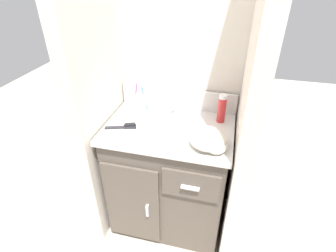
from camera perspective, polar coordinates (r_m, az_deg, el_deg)
ground_plane at (r=2.07m, az=0.18°, el=-18.95°), size 6.00×6.00×0.00m
wall_back at (r=1.67m, az=2.83°, el=14.37°), size 0.93×0.08×2.20m
wall_left at (r=1.54m, az=-15.58°, el=11.65°), size 0.08×0.59×2.20m
wall_right at (r=1.36m, az=18.07°, el=8.47°), size 0.08×0.59×2.20m
vanity at (r=1.76m, az=0.13°, el=-10.65°), size 0.75×0.52×0.79m
backsplash at (r=1.71m, az=2.21°, el=6.05°), size 0.75×0.02×0.13m
sink_faucet at (r=1.63m, az=1.47°, el=4.01°), size 0.09×0.09×0.14m
toothbrush_cup at (r=1.70m, az=-6.04°, el=5.45°), size 0.10×0.08×0.19m
shaving_cream_can at (r=1.57m, az=11.63°, el=3.74°), size 0.05×0.05×0.18m
hairbrush at (r=1.53m, az=-9.30°, el=-0.08°), size 0.18×0.08×0.03m
hand_towel at (r=1.37m, az=9.11°, el=-3.02°), size 0.20×0.21×0.08m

